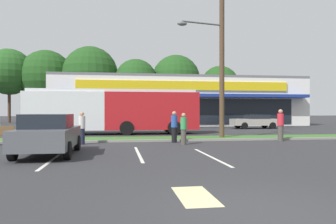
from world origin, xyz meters
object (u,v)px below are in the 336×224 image
at_px(pedestrian_far, 174,127).
at_px(car_2, 152,121).
at_px(pedestrian_near_bench, 82,128).
at_px(pedestrian_by_pole, 184,129).
at_px(pedestrian_mid, 281,125).
at_px(city_bus, 114,110).
at_px(car_4, 101,121).
at_px(utility_pole, 220,54).
at_px(car_0, 48,134).
at_px(car_3, 255,121).

bearing_deg(pedestrian_far, car_2, 149.09).
relative_size(car_2, pedestrian_near_bench, 2.60).
xyz_separation_m(car_2, pedestrian_far, (-0.14, -13.48, 0.05)).
distance_m(pedestrian_by_pole, pedestrian_mid, 5.95).
height_order(city_bus, car_4, city_bus).
xyz_separation_m(car_2, pedestrian_by_pole, (0.14, -14.66, 0.00)).
bearing_deg(utility_pole, pedestrian_mid, -27.51).
bearing_deg(city_bus, pedestrian_near_bench, 78.82).
xyz_separation_m(city_bus, pedestrian_near_bench, (-1.48, -7.30, -0.94)).
distance_m(car_4, pedestrian_mid, 17.03).
xyz_separation_m(city_bus, car_0, (-2.29, -11.27, -0.97)).
xyz_separation_m(utility_pole, car_2, (-2.91, 11.86, -4.30)).
height_order(car_3, car_4, car_4).
bearing_deg(car_2, pedestrian_mid, 113.93).
bearing_deg(pedestrian_near_bench, car_0, 50.28).
xyz_separation_m(utility_pole, pedestrian_far, (-3.04, -1.62, -4.25)).
distance_m(utility_pole, city_bus, 8.94).
bearing_deg(car_2, car_4, 1.59).
relative_size(car_0, car_3, 0.96).
distance_m(city_bus, pedestrian_mid, 11.73).
bearing_deg(pedestrian_mid, city_bus, 9.35).
bearing_deg(utility_pole, city_bus, 139.88).
distance_m(car_3, pedestrian_far, 16.58).
distance_m(car_2, pedestrian_far, 13.48).
relative_size(city_bus, car_4, 2.93).
bearing_deg(city_bus, car_2, -117.60).
bearing_deg(pedestrian_mid, car_4, -5.69).
height_order(car_2, pedestrian_mid, pedestrian_mid).
distance_m(city_bus, pedestrian_near_bench, 7.51).
xyz_separation_m(utility_pole, city_bus, (-6.35, 5.35, -3.33)).
relative_size(city_bus, pedestrian_mid, 6.90).
bearing_deg(car_0, utility_pole, -55.56).
xyz_separation_m(utility_pole, car_0, (-8.64, -5.92, -4.30)).
xyz_separation_m(pedestrian_near_bench, pedestrian_mid, (10.89, 0.35, 0.07)).
bearing_deg(car_2, utility_pole, 103.77).
height_order(car_2, car_3, car_2).
bearing_deg(pedestrian_far, car_3, 111.41).
height_order(car_0, pedestrian_near_bench, pedestrian_near_bench).
relative_size(car_2, car_4, 1.02).
bearing_deg(city_bus, pedestrian_far, 115.63).
height_order(pedestrian_by_pole, pedestrian_far, pedestrian_far).
xyz_separation_m(car_0, car_4, (1.09, 17.65, -0.01)).
distance_m(car_2, pedestrian_by_pole, 14.66).
relative_size(city_bus, car_2, 2.87).
relative_size(car_3, pedestrian_near_bench, 2.76).
distance_m(city_bus, car_0, 11.55).
distance_m(car_4, pedestrian_far, 14.09).
height_order(city_bus, car_3, city_bus).
height_order(car_2, pedestrian_by_pole, pedestrian_by_pole).
xyz_separation_m(utility_pole, car_4, (-7.55, 11.73, -4.31)).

